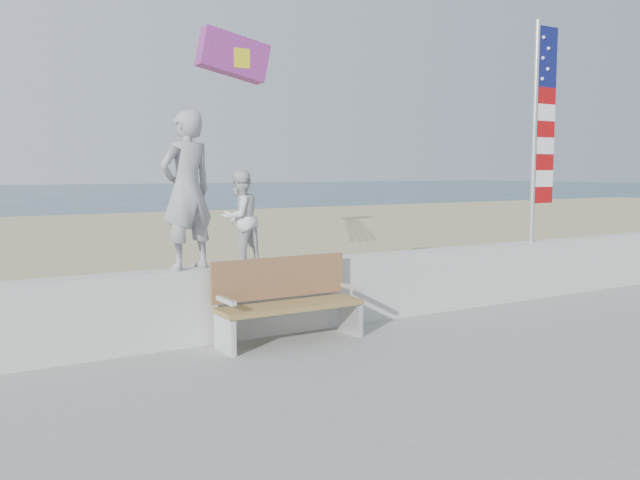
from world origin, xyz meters
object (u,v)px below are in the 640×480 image
Objects in this scene: child at (240,218)px; flag at (540,123)px; bench at (287,299)px; adult at (187,190)px.

flag is (5.26, -0.00, 1.34)m from child.
flag is (4.86, 0.45, 2.30)m from bench.
child is at bearing 180.00° from flag.
flag is at bearing 159.37° from child.
flag is at bearing 165.88° from adult.
child is 5.43m from flag.
bench is at bearing 142.78° from adult.
adult reaches higher than bench.
flag reaches higher than bench.
adult is 0.75m from child.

